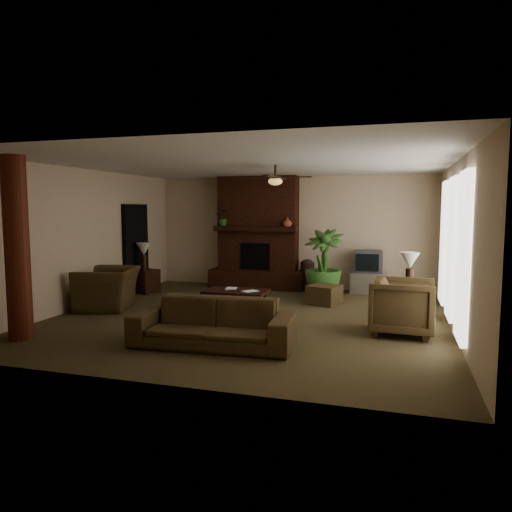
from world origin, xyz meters
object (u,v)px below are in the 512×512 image
(armchair_left, at_px, (108,281))
(side_table_right, at_px, (406,301))
(log_column, at_px, (17,249))
(armchair_right, at_px, (403,304))
(tv_stand, at_px, (369,283))
(coffee_table, at_px, (236,293))
(floor_vase, at_px, (307,273))
(sofa, at_px, (213,315))
(ottoman, at_px, (324,295))
(side_table_left, at_px, (146,281))
(lamp_left, at_px, (144,251))
(lamp_right, at_px, (410,263))
(floor_plant, at_px, (323,279))

(armchair_left, height_order, side_table_right, armchair_left)
(log_column, relative_size, armchair_left, 2.25)
(armchair_right, distance_m, tv_stand, 3.66)
(coffee_table, relative_size, floor_vase, 1.56)
(log_column, distance_m, sofa, 3.17)
(ottoman, bearing_deg, floor_vase, 112.55)
(sofa, bearing_deg, armchair_left, 144.82)
(armchair_right, distance_m, side_table_left, 6.23)
(sofa, xyz_separation_m, lamp_left, (-3.18, 3.57, 0.54))
(armchair_left, bearing_deg, lamp_right, 82.28)
(armchair_right, bearing_deg, floor_vase, 34.20)
(sofa, relative_size, coffee_table, 1.96)
(side_table_left, height_order, lamp_right, lamp_right)
(coffee_table, xyz_separation_m, floor_plant, (1.40, 1.97, 0.06))
(coffee_table, distance_m, floor_vase, 2.95)
(sofa, distance_m, floor_plant, 4.32)
(sofa, distance_m, armchair_right, 3.05)
(armchair_right, bearing_deg, lamp_left, 72.82)
(sofa, height_order, armchair_right, armchair_right)
(tv_stand, distance_m, lamp_left, 5.38)
(log_column, xyz_separation_m, ottoman, (4.09, 3.98, -1.20))
(ottoman, bearing_deg, sofa, -107.71)
(armchair_left, xyz_separation_m, floor_vase, (3.46, 3.22, -0.11))
(coffee_table, relative_size, lamp_right, 1.85)
(sofa, xyz_separation_m, armchair_left, (-3.01, 1.84, 0.08))
(lamp_left, distance_m, side_table_right, 6.00)
(ottoman, relative_size, floor_vase, 0.78)
(side_table_left, relative_size, lamp_right, 0.85)
(armchair_left, height_order, side_table_left, armchair_left)
(armchair_left, height_order, tv_stand, armchair_left)
(lamp_right, bearing_deg, coffee_table, -169.66)
(sofa, distance_m, coffee_table, 2.28)
(lamp_left, xyz_separation_m, side_table_right, (5.91, -0.73, -0.73))
(floor_vase, xyz_separation_m, lamp_left, (-3.64, -1.48, 0.57))
(armchair_left, xyz_separation_m, side_table_right, (5.74, 1.00, -0.27))
(ottoman, distance_m, floor_plant, 0.77)
(floor_vase, xyz_separation_m, floor_plant, (0.52, -0.85, 0.00))
(armchair_right, height_order, lamp_left, lamp_left)
(ottoman, bearing_deg, floor_plant, 100.52)
(lamp_left, relative_size, side_table_right, 1.18)
(ottoman, height_order, side_table_left, side_table_left)
(ottoman, xyz_separation_m, side_table_left, (-4.29, 0.14, 0.08))
(armchair_right, height_order, lamp_right, lamp_right)
(armchair_left, distance_m, tv_stand, 5.90)
(armchair_right, bearing_deg, side_table_left, 72.35)
(ottoman, xyz_separation_m, floor_plant, (-0.13, 0.72, 0.23))
(floor_plant, bearing_deg, side_table_right, -37.92)
(sofa, xyz_separation_m, side_table_right, (2.73, 2.84, -0.18))
(sofa, bearing_deg, side_table_left, 127.54)
(tv_stand, bearing_deg, armchair_right, -79.00)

